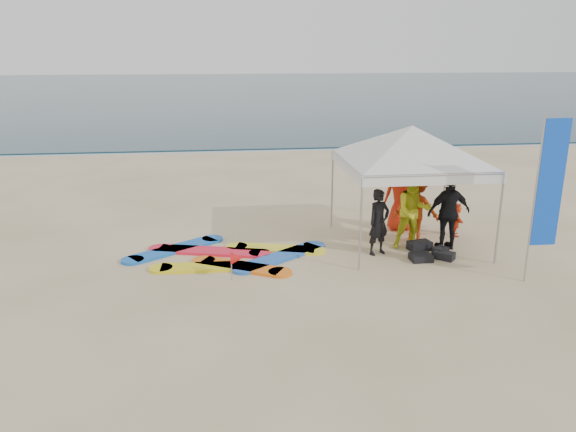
# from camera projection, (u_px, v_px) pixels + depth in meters

# --- Properties ---
(ground) EXTENTS (120.00, 120.00, 0.00)m
(ground) POSITION_uv_depth(u_px,v_px,m) (326.00, 314.00, 10.67)
(ground) COLOR beige
(ground) RESTS_ON ground
(ocean) EXTENTS (160.00, 84.00, 0.08)m
(ocean) POSITION_uv_depth(u_px,v_px,m) (234.00, 90.00, 67.71)
(ocean) COLOR #0C2633
(ocean) RESTS_ON ground
(shoreline_foam) EXTENTS (160.00, 1.20, 0.01)m
(shoreline_foam) POSITION_uv_depth(u_px,v_px,m) (259.00, 150.00, 27.98)
(shoreline_foam) COLOR silver
(shoreline_foam) RESTS_ON ground
(person_black_a) EXTENTS (0.70, 0.60, 1.63)m
(person_black_a) POSITION_uv_depth(u_px,v_px,m) (379.00, 222.00, 13.60)
(person_black_a) COLOR black
(person_black_a) RESTS_ON ground
(person_yellow) EXTENTS (0.95, 0.75, 1.94)m
(person_yellow) POSITION_uv_depth(u_px,v_px,m) (413.00, 211.00, 13.97)
(person_yellow) COLOR gold
(person_yellow) RESTS_ON ground
(person_orange_a) EXTENTS (1.31, 1.08, 1.77)m
(person_orange_a) POSITION_uv_depth(u_px,v_px,m) (416.00, 208.00, 14.58)
(person_orange_a) COLOR #C43E11
(person_orange_a) RESTS_ON ground
(person_black_b) EXTENTS (1.16, 0.58, 1.91)m
(person_black_b) POSITION_uv_depth(u_px,v_px,m) (449.00, 212.00, 13.90)
(person_black_b) COLOR black
(person_black_b) RESTS_ON ground
(person_orange_b) EXTENTS (0.99, 0.68, 1.95)m
(person_orange_b) POSITION_uv_depth(u_px,v_px,m) (401.00, 196.00, 15.40)
(person_orange_b) COLOR red
(person_orange_b) RESTS_ON ground
(person_seated) EXTENTS (0.47, 0.88, 0.90)m
(person_seated) POSITION_uv_depth(u_px,v_px,m) (456.00, 219.00, 15.05)
(person_seated) COLOR #E63E14
(person_seated) RESTS_ON ground
(canopy_tent) EXTENTS (4.62, 4.62, 3.48)m
(canopy_tent) POSITION_uv_depth(u_px,v_px,m) (413.00, 126.00, 13.70)
(canopy_tent) COLOR #A5A5A8
(canopy_tent) RESTS_ON ground
(feather_flag) EXTENTS (0.61, 0.04, 3.62)m
(feather_flag) POSITION_uv_depth(u_px,v_px,m) (549.00, 185.00, 11.62)
(feather_flag) COLOR #A5A5A8
(feather_flag) RESTS_ON ground
(marker_pennant) EXTENTS (0.28, 0.28, 0.64)m
(marker_pennant) POSITION_uv_depth(u_px,v_px,m) (237.00, 258.00, 12.15)
(marker_pennant) COLOR #A5A5A8
(marker_pennant) RESTS_ON ground
(gear_pile) EXTENTS (1.12, 1.20, 0.22)m
(gear_pile) POSITION_uv_depth(u_px,v_px,m) (428.00, 252.00, 13.69)
(gear_pile) COLOR black
(gear_pile) RESTS_ON ground
(surfboard_spread) EXTENTS (4.77, 2.95, 0.07)m
(surfboard_spread) POSITION_uv_depth(u_px,v_px,m) (230.00, 256.00, 13.59)
(surfboard_spread) COLOR blue
(surfboard_spread) RESTS_ON ground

